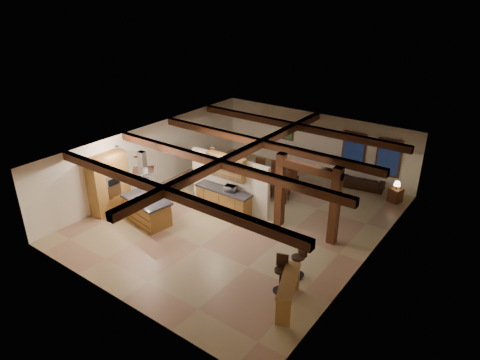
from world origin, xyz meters
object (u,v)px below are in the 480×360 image
object	(u,v)px
dining_table	(272,185)
bar_counter	(288,288)
kitchen_island	(147,210)
sofa	(362,182)

from	to	relation	value
dining_table	bar_counter	size ratio (longest dim) A/B	0.91
kitchen_island	bar_counter	xyz separation A→B (m)	(6.83, -0.95, 0.12)
kitchen_island	dining_table	world-z (taller)	kitchen_island
kitchen_island	dining_table	xyz separation A→B (m)	(2.44, 5.10, -0.21)
sofa	bar_counter	bearing A→B (deg)	89.48
sofa	kitchen_island	bearing A→B (deg)	45.86
kitchen_island	sofa	world-z (taller)	kitchen_island
kitchen_island	sofa	distance (m)	9.60
dining_table	sofa	distance (m)	4.13
bar_counter	dining_table	bearing A→B (deg)	125.94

